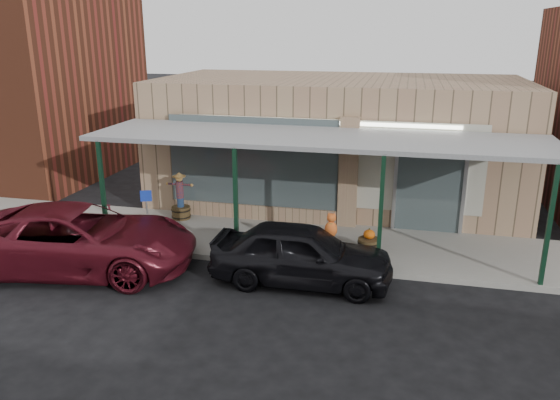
% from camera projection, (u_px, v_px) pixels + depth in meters
% --- Properties ---
extents(ground, '(120.00, 120.00, 0.00)m').
position_uv_depth(ground, '(287.00, 308.00, 11.79)').
color(ground, black).
rests_on(ground, ground).
extents(sidewalk, '(40.00, 3.20, 0.15)m').
position_uv_depth(sidewalk, '(315.00, 244.00, 15.12)').
color(sidewalk, gray).
rests_on(sidewalk, ground).
extents(storefront, '(12.00, 6.25, 4.20)m').
position_uv_depth(storefront, '(338.00, 141.00, 18.75)').
color(storefront, '#967A5C').
rests_on(storefront, ground).
extents(awning, '(12.00, 3.00, 3.04)m').
position_uv_depth(awning, '(317.00, 140.00, 14.20)').
color(awning, slate).
rests_on(awning, ground).
extents(block_buildings_near, '(61.00, 8.00, 8.00)m').
position_uv_depth(block_buildings_near, '(402.00, 90.00, 18.78)').
color(block_buildings_near, brown).
rests_on(block_buildings_near, ground).
extents(barrel_scarecrow, '(0.89, 0.65, 1.47)m').
position_uv_depth(barrel_scarecrow, '(181.00, 203.00, 16.79)').
color(barrel_scarecrow, '#503E20').
rests_on(barrel_scarecrow, sidewalk).
extents(barrel_pumpkin, '(0.58, 0.58, 0.67)m').
position_uv_depth(barrel_pumpkin, '(369.00, 244.00, 14.28)').
color(barrel_pumpkin, '#503E20').
rests_on(barrel_pumpkin, sidewalk).
extents(handicap_sign, '(0.29, 0.12, 1.47)m').
position_uv_depth(handicap_sign, '(147.00, 209.00, 14.80)').
color(handicap_sign, gray).
rests_on(handicap_sign, sidewalk).
extents(parked_sedan, '(4.28, 1.83, 1.52)m').
position_uv_depth(parked_sedan, '(302.00, 254.00, 12.79)').
color(parked_sedan, black).
rests_on(parked_sedan, ground).
extents(car_maroon, '(6.17, 3.58, 1.62)m').
position_uv_depth(car_maroon, '(77.00, 239.00, 13.46)').
color(car_maroon, '#56111C').
rests_on(car_maroon, ground).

